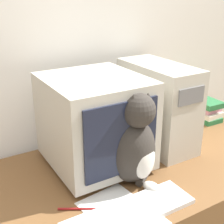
# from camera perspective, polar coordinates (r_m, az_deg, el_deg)

# --- Properties ---
(wall_back) EXTENTS (7.00, 0.05, 2.50)m
(wall_back) POSITION_cam_1_polar(r_m,az_deg,el_deg) (1.61, -4.87, 13.87)
(wall_back) COLOR silver
(wall_back) RESTS_ON ground_plane
(crt_monitor) EXTENTS (0.40, 0.44, 0.41)m
(crt_monitor) POSITION_cam_1_polar(r_m,az_deg,el_deg) (1.35, -3.11, -1.76)
(crt_monitor) COLOR beige
(crt_monitor) RESTS_ON desk
(computer_tower) EXTENTS (0.20, 0.45, 0.41)m
(computer_tower) POSITION_cam_1_polar(r_m,az_deg,el_deg) (1.56, 8.27, 1.24)
(computer_tower) COLOR beige
(computer_tower) RESTS_ON desk
(keyboard) EXTENTS (0.49, 0.15, 0.02)m
(keyboard) POSITION_cam_1_polar(r_m,az_deg,el_deg) (1.16, 3.34, -17.84)
(keyboard) COLOR silver
(keyboard) RESTS_ON desk
(cat) EXTENTS (0.31, 0.28, 0.39)m
(cat) POSITION_cam_1_polar(r_m,az_deg,el_deg) (1.25, 3.89, -5.96)
(cat) COLOR #38332D
(cat) RESTS_ON desk
(book_stack) EXTENTS (0.15, 0.20, 0.12)m
(book_stack) POSITION_cam_1_polar(r_m,az_deg,el_deg) (1.98, 16.61, 0.45)
(book_stack) COLOR #28703D
(book_stack) RESTS_ON desk
(pen) EXTENTS (0.12, 0.08, 0.01)m
(pen) POSITION_cam_1_polar(r_m,az_deg,el_deg) (1.19, -6.42, -17.19)
(pen) COLOR maroon
(pen) RESTS_ON desk
(paper_sheet) EXTENTS (0.24, 0.32, 0.00)m
(paper_sheet) POSITION_cam_1_polar(r_m,az_deg,el_deg) (1.17, 1.67, -17.99)
(paper_sheet) COLOR white
(paper_sheet) RESTS_ON desk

